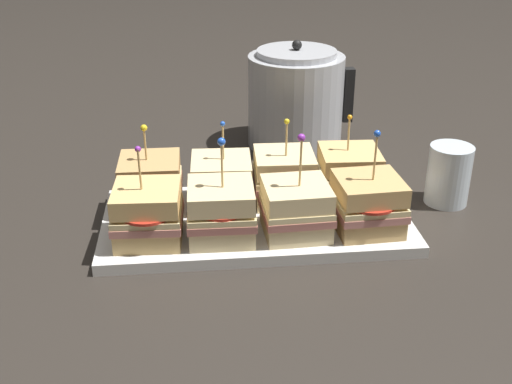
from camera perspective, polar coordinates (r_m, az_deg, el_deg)
name	(u,v)px	position (r m, az deg, el deg)	size (l,w,h in m)	color
ground_plane	(256,226)	(1.04, 0.00, -3.08)	(6.00, 6.00, 0.00)	#2D2823
serving_platter	(256,222)	(1.03, 0.00, -2.64)	(0.49, 0.25, 0.02)	silver
sandwich_front_far_left	(148,214)	(0.96, -9.59, -1.95)	(0.11, 0.11, 0.15)	tan
sandwich_front_center_left	(221,212)	(0.95, -3.11, -1.75)	(0.10, 0.10, 0.16)	beige
sandwich_front_center_right	(296,209)	(0.97, 3.57, -1.48)	(0.11, 0.11, 0.16)	beige
sandwich_front_far_right	(368,204)	(0.99, 9.90, -1.07)	(0.11, 0.11, 0.16)	tan
sandwich_back_far_left	(151,183)	(1.05, -9.34, 0.77)	(0.10, 0.11, 0.14)	tan
sandwich_back_center_left	(222,182)	(1.05, -3.08, 0.93)	(0.10, 0.10, 0.14)	beige
sandwich_back_center_right	(284,177)	(1.06, 2.52, 1.33)	(0.10, 0.11, 0.15)	beige
sandwich_back_far_right	(349,174)	(1.09, 8.26, 1.59)	(0.11, 0.11, 0.14)	tan
kettle_steel	(296,99)	(1.34, 3.56, 8.26)	(0.22, 0.20, 0.22)	#B7BABF
drinking_glass	(449,175)	(1.14, 16.75, 1.47)	(0.07, 0.07, 0.10)	silver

